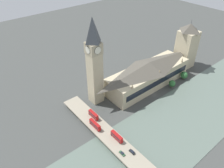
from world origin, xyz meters
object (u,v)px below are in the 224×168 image
parliament_hall (149,74)px  double_decker_bus_mid (93,115)px  double_decker_bus_lead (117,136)px  double_decker_bus_rear (95,125)px  clock_tower (94,61)px  victoria_tower (186,46)px  car_southbound_lead (132,152)px  road_bridge (130,157)px  car_northbound_mid (122,153)px

parliament_hall → double_decker_bus_mid: (-7.73, 72.43, -5.68)m
double_decker_bus_lead → double_decker_bus_mid: double_decker_bus_mid is taller
double_decker_bus_lead → double_decker_bus_rear: 20.10m
clock_tower → victoria_tower: clock_tower is taller
victoria_tower → double_decker_bus_rear: 138.87m
clock_tower → car_southbound_lead: clock_tower is taller
double_decker_bus_rear → car_southbound_lead: bearing=-170.8°
road_bridge → car_northbound_mid: (4.67, 3.22, 1.58)m
double_decker_bus_rear → car_northbound_mid: double_decker_bus_rear is taller
victoria_tower → car_northbound_mid: (-49.00, 137.11, -19.66)m
double_decker_bus_mid → car_southbound_lead: double_decker_bus_mid is taller
double_decker_bus_mid → car_southbound_lead: (-44.63, -0.28, -2.03)m
road_bridge → double_decker_bus_rear: size_ratio=13.04×
double_decker_bus_mid → car_northbound_mid: (-41.21, 5.84, -2.02)m
car_northbound_mid → car_southbound_lead: 7.01m
car_northbound_mid → car_southbound_lead: (-3.41, -6.12, -0.01)m
double_decker_bus_rear → car_northbound_mid: 31.72m
double_decker_bus_rear → parliament_hall: bearing=-77.5°
road_bridge → car_northbound_mid: car_northbound_mid is taller
double_decker_bus_mid → double_decker_bus_rear: bearing=150.6°
parliament_hall → car_northbound_mid: 92.64m
victoria_tower → double_decker_bus_rear: bearing=97.2°
parliament_hall → victoria_tower: bearing=-89.9°
victoria_tower → parliament_hall: bearing=90.1°
parliament_hall → car_southbound_lead: bearing=126.0°
parliament_hall → double_decker_bus_mid: 73.06m
clock_tower → car_northbound_mid: size_ratio=16.65×
clock_tower → double_decker_bus_mid: clock_tower is taller
road_bridge → double_decker_bus_lead: bearing=-8.3°
parliament_hall → car_southbound_lead: (-52.36, 72.15, -7.71)m
double_decker_bus_mid → car_southbound_lead: 44.67m
clock_tower → car_northbound_mid: clock_tower is taller
double_decker_bus_lead → car_northbound_mid: 13.65m
double_decker_bus_mid → car_southbound_lead: bearing=-179.6°
double_decker_bus_lead → car_northbound_mid: double_decker_bus_lead is taller
road_bridge → car_southbound_lead: car_southbound_lead is taller
car_southbound_lead → double_decker_bus_mid: bearing=0.4°
victoria_tower → car_northbound_mid: bearing=109.7°
parliament_hall → car_northbound_mid: bearing=122.0°
double_decker_bus_rear → car_northbound_mid: bearing=179.2°
victoria_tower → car_southbound_lead: size_ratio=11.22×
double_decker_bus_lead → double_decker_bus_rear: size_ratio=0.93×
car_northbound_mid → car_southbound_lead: car_northbound_mid is taller
road_bridge → car_northbound_mid: bearing=34.6°
car_northbound_mid → car_southbound_lead: bearing=-119.1°
parliament_hall → double_decker_bus_mid: parliament_hall is taller
clock_tower → car_southbound_lead: 76.27m
clock_tower → parliament_hall: bearing=-103.0°
clock_tower → double_decker_bus_mid: bearing=139.4°
double_decker_bus_mid → car_northbound_mid: size_ratio=2.30×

